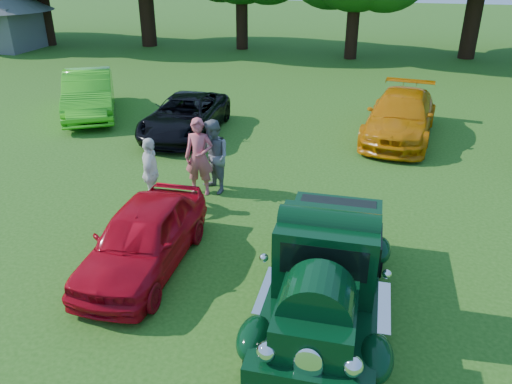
% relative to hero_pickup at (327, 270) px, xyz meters
% --- Properties ---
extents(ground, '(120.00, 120.00, 0.00)m').
position_rel_hero_pickup_xyz_m(ground, '(-0.64, 0.22, -0.81)').
color(ground, '#204F12').
rests_on(ground, ground).
extents(hero_pickup, '(2.22, 4.77, 1.86)m').
position_rel_hero_pickup_xyz_m(hero_pickup, '(0.00, 0.00, 0.00)').
color(hero_pickup, black).
rests_on(hero_pickup, ground).
extents(red_convertible, '(1.58, 3.86, 1.31)m').
position_rel_hero_pickup_xyz_m(red_convertible, '(-3.56, 0.51, -0.15)').
color(red_convertible, '#B30716').
rests_on(red_convertible, ground).
extents(back_car_lime, '(3.83, 5.13, 1.62)m').
position_rel_hero_pickup_xyz_m(back_car_lime, '(-9.89, 9.41, 0.00)').
color(back_car_lime, '#3BC91A').
rests_on(back_car_lime, ground).
extents(back_car_black, '(2.29, 4.70, 1.29)m').
position_rel_hero_pickup_xyz_m(back_car_black, '(-5.60, 8.16, -0.16)').
color(back_car_black, black).
rests_on(back_car_black, ground).
extents(back_car_orange, '(2.73, 5.30, 1.47)m').
position_rel_hero_pickup_xyz_m(back_car_orange, '(1.41, 9.48, -0.07)').
color(back_car_orange, '#CE7207').
rests_on(back_car_orange, ground).
extents(spectator_pink, '(0.77, 0.55, 1.98)m').
position_rel_hero_pickup_xyz_m(spectator_pink, '(-3.60, 3.89, 0.18)').
color(spectator_pink, '#CA535D').
rests_on(spectator_pink, ground).
extents(spectator_grey, '(1.16, 1.15, 1.89)m').
position_rel_hero_pickup_xyz_m(spectator_grey, '(-3.29, 4.07, 0.14)').
color(spectator_grey, slate).
rests_on(spectator_grey, ground).
extents(spectator_white, '(0.72, 1.11, 1.75)m').
position_rel_hero_pickup_xyz_m(spectator_white, '(-4.46, 2.90, 0.07)').
color(spectator_white, white).
rests_on(spectator_white, ground).
extents(gazebo, '(6.40, 6.40, 3.90)m').
position_rel_hero_pickup_xyz_m(gazebo, '(-22.64, 21.22, 1.59)').
color(gazebo, '#59585D').
rests_on(gazebo, ground).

